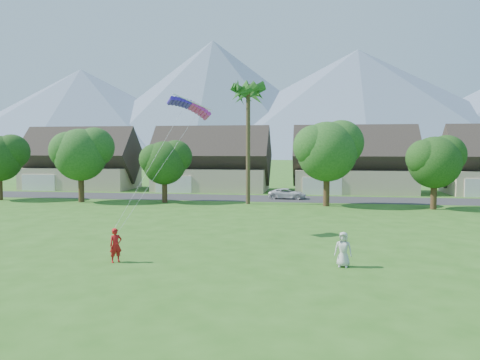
% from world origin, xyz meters
% --- Properties ---
extents(ground, '(500.00, 500.00, 0.00)m').
position_xyz_m(ground, '(0.00, 0.00, 0.00)').
color(ground, '#2D6019').
rests_on(ground, ground).
extents(street, '(90.00, 7.00, 0.01)m').
position_xyz_m(street, '(0.00, 34.00, 0.01)').
color(street, '#2D2D30').
rests_on(street, ground).
extents(kite_flyer, '(0.76, 0.74, 1.76)m').
position_xyz_m(kite_flyer, '(-5.35, 2.95, 0.88)').
color(kite_flyer, '#B11415').
rests_on(kite_flyer, ground).
extents(watcher, '(0.93, 0.69, 1.74)m').
position_xyz_m(watcher, '(6.10, 3.77, 0.87)').
color(watcher, beige).
rests_on(watcher, ground).
extents(parked_car, '(4.39, 2.25, 1.19)m').
position_xyz_m(parked_car, '(1.80, 34.00, 0.59)').
color(parked_car, silver).
rests_on(parked_car, ground).
extents(mountain_ridge, '(540.00, 240.00, 70.00)m').
position_xyz_m(mountain_ridge, '(10.40, 260.00, 29.07)').
color(mountain_ridge, slate).
rests_on(mountain_ridge, ground).
extents(houses_row, '(72.75, 8.19, 8.86)m').
position_xyz_m(houses_row, '(0.49, 42.99, 3.44)').
color(houses_row, beige).
rests_on(houses_row, ground).
extents(tree_row, '(62.27, 6.67, 8.45)m').
position_xyz_m(tree_row, '(-1.14, 27.92, 4.89)').
color(tree_row, '#47301C').
rests_on(tree_row, ground).
extents(fan_palm, '(3.00, 3.00, 13.80)m').
position_xyz_m(fan_palm, '(-2.00, 28.50, 11.80)').
color(fan_palm, '#4C3D26').
rests_on(fan_palm, ground).
extents(parafoil_kite, '(3.14, 1.51, 0.50)m').
position_xyz_m(parafoil_kite, '(-3.58, 11.26, 8.70)').
color(parafoil_kite, '#3819C2').
rests_on(parafoil_kite, ground).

